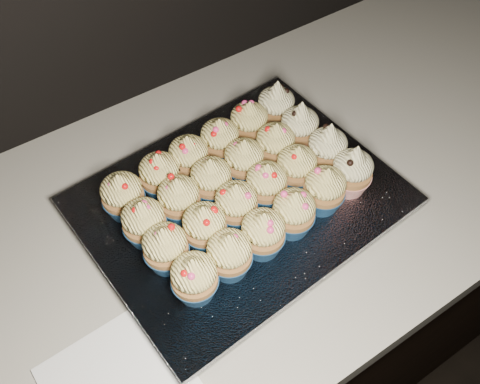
{
  "coord_description": "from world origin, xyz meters",
  "views": [
    {
      "loc": [
        -0.03,
        1.27,
        1.59
      ],
      "look_at": [
        0.24,
        1.67,
        0.95
      ],
      "focal_mm": 40.0,
      "sensor_mm": 36.0,
      "label": 1
    }
  ],
  "objects": [
    {
      "name": "cupcake_5",
      "position": [
        0.39,
        1.6,
        0.97
      ],
      "size": [
        0.06,
        0.06,
        0.1
      ],
      "color": "red",
      "rests_on": "foil_lining"
    },
    {
      "name": "cupcake_20",
      "position": [
        0.2,
        1.76,
        0.97
      ],
      "size": [
        0.06,
        0.06,
        0.08
      ],
      "color": "navy",
      "rests_on": "foil_lining"
    },
    {
      "name": "cupcake_9",
      "position": [
        0.27,
        1.65,
        0.97
      ],
      "size": [
        0.06,
        0.06,
        0.08
      ],
      "color": "navy",
      "rests_on": "foil_lining"
    },
    {
      "name": "cabinet",
      "position": [
        0.0,
        1.7,
        0.43
      ],
      "size": [
        2.4,
        0.6,
        0.86
      ],
      "primitive_type": "cube",
      "color": "black",
      "rests_on": "ground"
    },
    {
      "name": "cupcake_10",
      "position": [
        0.32,
        1.65,
        0.97
      ],
      "size": [
        0.06,
        0.06,
        0.08
      ],
      "color": "navy",
      "rests_on": "foil_lining"
    },
    {
      "name": "cupcake_18",
      "position": [
        0.08,
        1.75,
        0.97
      ],
      "size": [
        0.06,
        0.06,
        0.08
      ],
      "color": "navy",
      "rests_on": "foil_lining"
    },
    {
      "name": "cupcake_2",
      "position": [
        0.22,
        1.58,
        0.97
      ],
      "size": [
        0.06,
        0.06,
        0.08
      ],
      "color": "navy",
      "rests_on": "foil_lining"
    },
    {
      "name": "cupcake_12",
      "position": [
        0.09,
        1.69,
        0.97
      ],
      "size": [
        0.06,
        0.06,
        0.08
      ],
      "color": "navy",
      "rests_on": "foil_lining"
    },
    {
      "name": "cupcake_0",
      "position": [
        0.1,
        1.57,
        0.97
      ],
      "size": [
        0.06,
        0.06,
        0.08
      ],
      "color": "navy",
      "rests_on": "foil_lining"
    },
    {
      "name": "cupcake_13",
      "position": [
        0.15,
        1.7,
        0.97
      ],
      "size": [
        0.06,
        0.06,
        0.08
      ],
      "color": "navy",
      "rests_on": "foil_lining"
    },
    {
      "name": "cupcake_23",
      "position": [
        0.38,
        1.77,
        0.97
      ],
      "size": [
        0.06,
        0.06,
        0.1
      ],
      "color": "red",
      "rests_on": "foil_lining"
    },
    {
      "name": "cupcake_15",
      "position": [
        0.27,
        1.7,
        0.97
      ],
      "size": [
        0.06,
        0.06,
        0.08
      ],
      "color": "navy",
      "rests_on": "foil_lining"
    },
    {
      "name": "worktop",
      "position": [
        0.0,
        1.7,
        0.88
      ],
      "size": [
        2.44,
        0.64,
        0.04
      ],
      "primitive_type": "cube",
      "color": "beige",
      "rests_on": "cabinet"
    },
    {
      "name": "cupcake_22",
      "position": [
        0.32,
        1.77,
        0.97
      ],
      "size": [
        0.06,
        0.06,
        0.08
      ],
      "color": "navy",
      "rests_on": "foil_lining"
    },
    {
      "name": "foil_lining",
      "position": [
        0.24,
        1.67,
        0.93
      ],
      "size": [
        0.48,
        0.39,
        0.01
      ],
      "primitive_type": "cube",
      "rotation": [
        0.0,
        0.0,
        0.08
      ],
      "color": "silver",
      "rests_on": "baking_tray"
    },
    {
      "name": "cupcake_1",
      "position": [
        0.16,
        1.58,
        0.97
      ],
      "size": [
        0.06,
        0.06,
        0.08
      ],
      "color": "navy",
      "rests_on": "foil_lining"
    },
    {
      "name": "cupcake_8",
      "position": [
        0.21,
        1.64,
        0.97
      ],
      "size": [
        0.06,
        0.06,
        0.08
      ],
      "color": "navy",
      "rests_on": "foil_lining"
    },
    {
      "name": "cupcake_17",
      "position": [
        0.38,
        1.71,
        0.97
      ],
      "size": [
        0.06,
        0.06,
        0.1
      ],
      "color": "red",
      "rests_on": "foil_lining"
    },
    {
      "name": "cupcake_11",
      "position": [
        0.39,
        1.65,
        0.97
      ],
      "size": [
        0.06,
        0.06,
        0.1
      ],
      "color": "red",
      "rests_on": "foil_lining"
    },
    {
      "name": "cupcake_6",
      "position": [
        0.09,
        1.63,
        0.97
      ],
      "size": [
        0.06,
        0.06,
        0.08
      ],
      "color": "navy",
      "rests_on": "foil_lining"
    },
    {
      "name": "cupcake_14",
      "position": [
        0.21,
        1.7,
        0.97
      ],
      "size": [
        0.06,
        0.06,
        0.08
      ],
      "color": "navy",
      "rests_on": "foil_lining"
    },
    {
      "name": "cupcake_3",
      "position": [
        0.27,
        1.59,
        0.97
      ],
      "size": [
        0.06,
        0.06,
        0.08
      ],
      "color": "navy",
      "rests_on": "foil_lining"
    },
    {
      "name": "cupcake_21",
      "position": [
        0.26,
        1.76,
        0.97
      ],
      "size": [
        0.06,
        0.06,
        0.08
      ],
      "color": "navy",
      "rests_on": "foil_lining"
    },
    {
      "name": "cupcake_16",
      "position": [
        0.33,
        1.7,
        0.97
      ],
      "size": [
        0.06,
        0.06,
        0.08
      ],
      "color": "navy",
      "rests_on": "foil_lining"
    },
    {
      "name": "cupcake_19",
      "position": [
        0.15,
        1.75,
        0.97
      ],
      "size": [
        0.06,
        0.06,
        0.08
      ],
      "color": "navy",
      "rests_on": "foil_lining"
    },
    {
      "name": "baking_tray",
      "position": [
        0.24,
        1.67,
        0.91
      ],
      "size": [
        0.44,
        0.35,
        0.02
      ],
      "primitive_type": "cube",
      "rotation": [
        0.0,
        0.0,
        0.08
      ],
      "color": "black",
      "rests_on": "worktop"
    },
    {
      "name": "cupcake_4",
      "position": [
        0.33,
        1.59,
        0.97
      ],
      "size": [
        0.06,
        0.06,
        0.08
      ],
      "color": "navy",
      "rests_on": "foil_lining"
    },
    {
      "name": "cupcake_7",
      "position": [
        0.15,
        1.63,
        0.97
      ],
      "size": [
        0.06,
        0.06,
        0.08
      ],
      "color": "navy",
      "rests_on": "foil_lining"
    }
  ]
}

